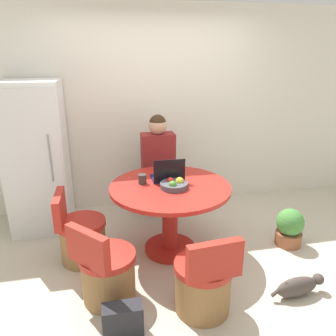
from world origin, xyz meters
name	(u,v)px	position (x,y,z in m)	size (l,w,h in m)	color
ground_plane	(182,265)	(0.00, 0.00, 0.00)	(12.00, 12.00, 0.00)	beige
wall_back	(154,110)	(0.00, 1.55, 1.30)	(7.00, 0.06, 2.60)	silver
refrigerator	(37,158)	(-1.44, 1.15, 0.87)	(0.65, 0.71, 1.74)	white
dining_table	(170,203)	(-0.06, 0.29, 0.55)	(1.22, 1.22, 0.75)	#B2261E
chair_near_left_corner	(107,273)	(-0.74, -0.32, 0.26)	(0.55, 0.55, 0.74)	olive
chair_near_camera	(204,284)	(0.02, -0.62, 0.26)	(0.48, 0.48, 0.74)	olive
chair_left_side	(81,237)	(-0.97, 0.31, 0.26)	(0.48, 0.48, 0.74)	olive
person_seated	(158,162)	(-0.04, 1.12, 0.73)	(0.40, 0.37, 1.33)	#2D2D38
laptop	(168,176)	(-0.05, 0.43, 0.80)	(0.32, 0.26, 0.25)	#141947
fruit_bowl	(174,185)	(-0.03, 0.22, 0.79)	(0.27, 0.27, 0.10)	#4C4C56
coffee_cup	(142,179)	(-0.33, 0.40, 0.80)	(0.08, 0.08, 0.10)	#383333
cat	(299,286)	(0.89, -0.62, 0.09)	(0.53, 0.17, 0.18)	#473D38
potted_plant	(290,227)	(1.25, 0.14, 0.21)	(0.30, 0.30, 0.42)	#935638
handbag	(123,320)	(-0.64, -0.73, 0.13)	(0.30, 0.14, 0.26)	#232328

